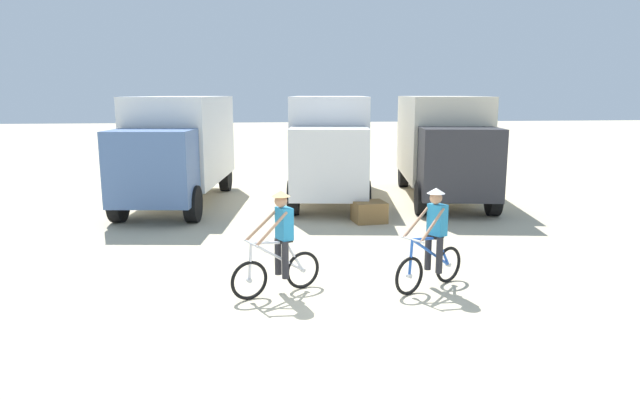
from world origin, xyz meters
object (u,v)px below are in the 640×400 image
(box_truck_white_box, at_px, (179,144))
(cyclist_orange_shirt, at_px, (279,246))
(box_truck_avon_van, at_px, (329,142))
(box_truck_cream_rv, at_px, (443,142))
(supply_crate, at_px, (369,212))
(cyclist_cowboy_hat, at_px, (433,242))

(box_truck_white_box, distance_m, cyclist_orange_shirt, 9.13)
(box_truck_white_box, xyz_separation_m, cyclist_orange_shirt, (2.74, -8.65, -1.03))
(box_truck_avon_van, distance_m, box_truck_cream_rv, 3.74)
(box_truck_white_box, xyz_separation_m, supply_crate, (5.41, -3.38, -1.59))
(box_truck_white_box, xyz_separation_m, box_truck_avon_van, (4.81, 0.33, 0.00))
(cyclist_orange_shirt, height_order, supply_crate, cyclist_orange_shirt)
(box_truck_white_box, distance_m, supply_crate, 6.58)
(box_truck_white_box, relative_size, cyclist_cowboy_hat, 3.84)
(box_truck_cream_rv, distance_m, cyclist_cowboy_hat, 9.15)
(cyclist_cowboy_hat, height_order, supply_crate, cyclist_cowboy_hat)
(box_truck_white_box, relative_size, supply_crate, 8.25)
(box_truck_cream_rv, xyz_separation_m, cyclist_cowboy_hat, (-3.07, -8.55, -1.03))
(cyclist_orange_shirt, bearing_deg, box_truck_avon_van, 77.02)
(box_truck_white_box, relative_size, box_truck_cream_rv, 0.99)
(box_truck_cream_rv, distance_m, cyclist_orange_shirt, 10.35)
(cyclist_cowboy_hat, bearing_deg, cyclist_orange_shirt, 179.30)
(box_truck_cream_rv, bearing_deg, box_truck_white_box, 179.15)
(box_truck_avon_van, distance_m, supply_crate, 4.08)
(box_truck_white_box, height_order, cyclist_orange_shirt, box_truck_white_box)
(box_truck_white_box, bearing_deg, box_truck_cream_rv, -0.85)
(box_truck_avon_van, xyz_separation_m, cyclist_orange_shirt, (-2.07, -8.98, -1.03))
(cyclist_orange_shirt, height_order, cyclist_cowboy_hat, same)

